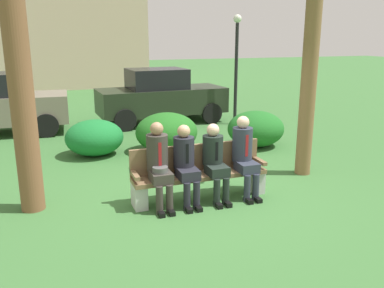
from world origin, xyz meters
TOP-DOWN VIEW (x-y plane):
  - ground_plane at (0.00, 0.00)m, footprint 80.00×80.00m
  - park_bench at (-0.06, -0.06)m, footprint 2.27×0.44m
  - seated_man_leftmost at (-0.78, -0.19)m, footprint 0.34×0.72m
  - seated_man_centerleft at (-0.34, -0.19)m, footprint 0.34×0.72m
  - seated_man_centerright at (0.17, -0.20)m, footprint 0.34×0.72m
  - seated_man_rightmost at (0.71, -0.19)m, footprint 0.34×0.72m
  - shrub_near_bench at (2.43, 2.57)m, footprint 1.41×1.29m
  - shrub_mid_lawn at (0.25, 2.89)m, footprint 1.46×1.34m
  - shrub_far_lawn at (-1.39, 3.12)m, footprint 1.31×1.20m
  - parked_car_far at (1.00, 6.11)m, footprint 3.97×1.87m
  - street_lamp at (3.09, 5.13)m, footprint 0.24×0.24m

SIDE VIEW (x-z plane):
  - ground_plane at x=0.00m, z-range 0.00..0.00m
  - shrub_far_lawn at x=-1.39m, z-range 0.00..0.82m
  - park_bench at x=-0.06m, z-range -0.02..0.88m
  - shrub_near_bench at x=2.43m, z-range 0.00..0.88m
  - shrub_mid_lawn at x=0.25m, z-range 0.00..0.92m
  - seated_man_centerright at x=0.17m, z-range 0.08..1.34m
  - seated_man_centerleft at x=-0.34m, z-range 0.08..1.36m
  - seated_man_leftmost at x=-0.78m, z-range 0.07..1.43m
  - seated_man_rightmost at x=0.71m, z-range 0.08..1.43m
  - parked_car_far at x=1.00m, z-range 0.00..1.68m
  - street_lamp at x=3.09m, z-range 0.39..3.64m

